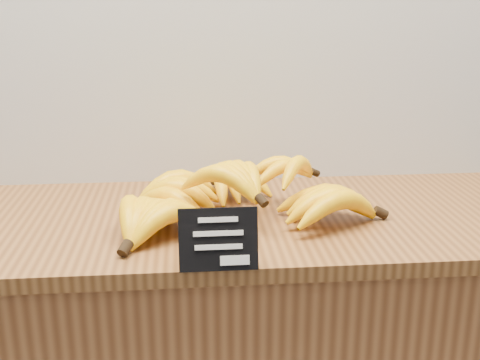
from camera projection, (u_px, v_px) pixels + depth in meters
name	position (u px, v px, depth m)	size (l,w,h in m)	color
counter_top	(238.00, 220.00, 1.27)	(1.33, 0.54, 0.03)	brown
chalkboard_sign	(218.00, 240.00, 1.00)	(0.13, 0.01, 0.11)	black
banana_pile	(229.00, 196.00, 1.23)	(0.61, 0.40, 0.12)	yellow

